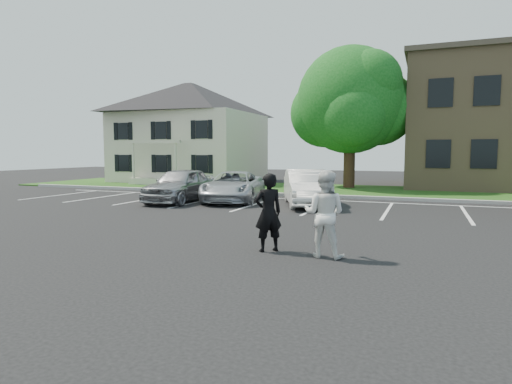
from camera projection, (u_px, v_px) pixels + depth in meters
ground_plane at (241, 247)px, 10.40m from camera, size 90.00×90.00×0.00m
curb at (336, 196)px, 21.51m from camera, size 40.00×0.30×0.15m
grass_strip at (349, 190)px, 25.22m from camera, size 44.00×8.00×0.08m
stall_lines at (355, 206)px, 18.18m from camera, size 34.00×5.36×0.01m
house at (190, 132)px, 33.29m from camera, size 10.30×9.22×7.60m
tree at (352, 103)px, 26.56m from camera, size 7.80×7.20×8.80m
man_black_suit at (268, 213)px, 9.82m from camera, size 0.78×0.76×1.81m
man_white_shirt at (324, 214)px, 9.31m from camera, size 0.96×0.77×1.90m
car_silver_west at (180, 185)px, 19.73m from camera, size 2.09×4.72×1.58m
car_silver_minivan at (234, 186)px, 19.96m from camera, size 3.32×5.42×1.40m
car_white_sedan at (306, 188)px, 18.40m from camera, size 3.25×4.95×1.54m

